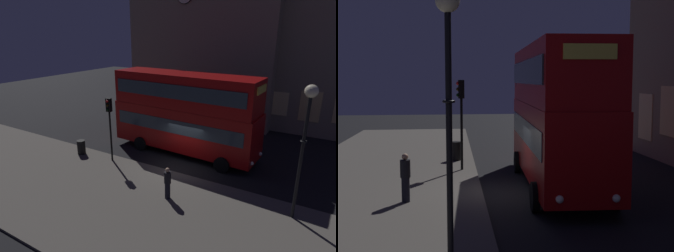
# 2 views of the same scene
# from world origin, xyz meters

# --- Properties ---
(ground_plane) EXTENTS (80.00, 80.00, 0.00)m
(ground_plane) POSITION_xyz_m (0.00, 0.00, 0.00)
(ground_plane) COLOR black
(sidewalk_slab) EXTENTS (44.00, 8.47, 0.12)m
(sidewalk_slab) POSITION_xyz_m (0.00, -5.16, 0.06)
(sidewalk_slab) COLOR #5B564F
(sidewalk_slab) RESTS_ON ground
(building_with_clock) EXTENTS (13.70, 8.03, 16.34)m
(building_with_clock) POSITION_xyz_m (-3.46, 12.74, 8.17)
(building_with_clock) COLOR gray
(building_with_clock) RESTS_ON ground
(double_decker_bus) EXTENTS (10.49, 3.28, 5.60)m
(double_decker_bus) POSITION_xyz_m (-0.82, 2.14, 3.12)
(double_decker_bus) COLOR #9E0C0C
(double_decker_bus) RESTS_ON ground
(traffic_light_near_kerb) EXTENTS (0.34, 0.37, 4.18)m
(traffic_light_near_kerb) POSITION_xyz_m (-4.14, -1.62, 3.11)
(traffic_light_near_kerb) COLOR black
(traffic_light_near_kerb) RESTS_ON sidewalk_slab
(street_lamp) EXTENTS (0.53, 0.53, 6.11)m
(street_lamp) POSITION_xyz_m (7.05, -2.09, 4.67)
(street_lamp) COLOR black
(street_lamp) RESTS_ON sidewalk_slab
(pedestrian) EXTENTS (0.35, 0.35, 1.69)m
(pedestrian) POSITION_xyz_m (1.32, -3.64, 0.99)
(pedestrian) COLOR black
(pedestrian) RESTS_ON sidewalk_slab
(litter_bin) EXTENTS (0.55, 0.55, 0.97)m
(litter_bin) POSITION_xyz_m (-6.68, -1.87, 0.61)
(litter_bin) COLOR black
(litter_bin) RESTS_ON sidewalk_slab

